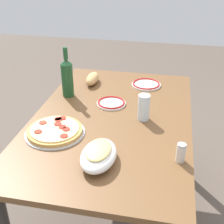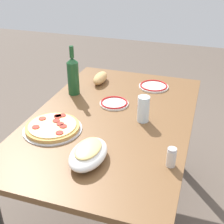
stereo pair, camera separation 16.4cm
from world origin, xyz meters
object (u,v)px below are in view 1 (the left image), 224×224
dining_table (112,136)px  side_plate_near (111,103)px  wine_bottle (67,77)px  side_plate_far (146,84)px  water_glass (144,107)px  bread_loaf (92,79)px  pepperoni_pizza (55,131)px  baked_pasta_dish (99,154)px  spice_shaker (181,153)px

dining_table → side_plate_near: 0.20m
wine_bottle → side_plate_near: wine_bottle is taller
side_plate_far → water_glass: bearing=-176.1°
water_glass → side_plate_near: water_glass is taller
water_glass → bread_loaf: size_ratio=0.79×
pepperoni_pizza → wine_bottle: wine_bottle is taller
water_glass → side_plate_near: bearing=57.0°
side_plate_near → baked_pasta_dish: bearing=-174.0°
side_plate_near → bread_loaf: 0.33m
baked_pasta_dish → wine_bottle: size_ratio=0.79×
bread_loaf → side_plate_near: bearing=-146.0°
baked_pasta_dish → side_plate_near: bearing=6.0°
dining_table → wine_bottle: size_ratio=4.39×
dining_table → spice_shaker: bearing=-131.0°
water_glass → bread_loaf: water_glass is taller
baked_pasta_dish → side_plate_far: baked_pasta_dish is taller
side_plate_far → spice_shaker: 0.80m
side_plate_near → water_glass: bearing=-123.0°
pepperoni_pizza → baked_pasta_dish: (-0.18, -0.26, 0.03)m
side_plate_far → bread_loaf: size_ratio=1.07×
baked_pasta_dish → spice_shaker: (0.08, -0.34, 0.00)m
baked_pasta_dish → spice_shaker: spice_shaker is taller
water_glass → spice_shaker: water_glass is taller
dining_table → wine_bottle: (0.21, 0.31, 0.24)m
dining_table → side_plate_near: side_plate_near is taller
wine_bottle → side_plate_far: 0.53m
baked_pasta_dish → bread_loaf: baked_pasta_dish is taller
pepperoni_pizza → side_plate_near: pepperoni_pizza is taller
pepperoni_pizza → water_glass: bearing=-60.9°
dining_table → pepperoni_pizza: (-0.22, 0.24, 0.14)m
pepperoni_pizza → side_plate_near: 0.41m
water_glass → side_plate_far: size_ratio=0.74×
baked_pasta_dish → wine_bottle: wine_bottle is taller
wine_bottle → spice_shaker: wine_bottle is taller
pepperoni_pizza → water_glass: 0.47m
dining_table → baked_pasta_dish: baked_pasta_dish is taller
dining_table → spice_shaker: 0.51m
baked_pasta_dish → side_plate_near: baked_pasta_dish is taller
spice_shaker → side_plate_near: bearing=40.9°
water_glass → bread_loaf: (0.40, 0.38, -0.04)m
dining_table → bread_loaf: bread_loaf is taller
dining_table → baked_pasta_dish: 0.42m
wine_bottle → spice_shaker: bearing=-127.6°
wine_bottle → bread_loaf: wine_bottle is taller
water_glass → side_plate_near: 0.25m
water_glass → side_plate_far: (0.44, 0.03, -0.06)m
water_glass → side_plate_far: water_glass is taller
baked_pasta_dish → wine_bottle: (0.60, 0.34, 0.08)m
baked_pasta_dish → bread_loaf: (0.81, 0.24, -0.01)m
dining_table → water_glass: (0.01, -0.17, 0.19)m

